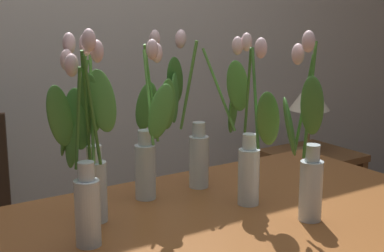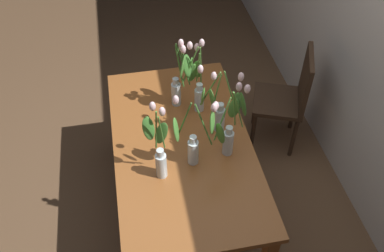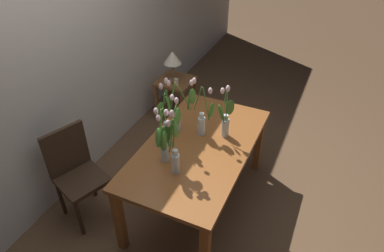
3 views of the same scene
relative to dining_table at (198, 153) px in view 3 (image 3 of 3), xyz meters
The scene contains 13 objects.
ground_plane 0.65m from the dining_table, ahead, with size 18.00×18.00×0.00m, color brown.
room_wall_rear 1.53m from the dining_table, 90.00° to the left, with size 9.00×0.10×2.70m, color beige.
dining_table is the anchor object (origin of this frame).
tulip_vase_0 0.39m from the dining_table, 38.18° to the right, with size 0.14×0.18×0.56m.
tulip_vase_1 0.47m from the dining_table, 154.22° to the left, with size 0.15×0.19×0.57m.
tulip_vase_2 0.33m from the dining_table, 13.39° to the left, with size 0.14×0.26×0.54m.
tulip_vase_3 0.43m from the dining_table, 64.47° to the left, with size 0.24×0.24×0.54m.
tulip_vase_4 0.49m from the dining_table, behind, with size 0.18×0.17×0.55m.
tulip_vase_5 0.40m from the dining_table, 104.42° to the left, with size 0.17×0.29×0.54m.
dining_chair 1.12m from the dining_table, 119.08° to the left, with size 0.52×0.52×0.93m.
side_table 1.61m from the dining_table, 34.27° to the left, with size 0.44×0.44×0.55m.
table_lamp 1.60m from the dining_table, 35.27° to the left, with size 0.22×0.22×0.40m.
pillar_candle 1.48m from the dining_table, 34.35° to the left, with size 0.06×0.06×0.07m, color beige.
Camera 3 is at (-2.21, -0.96, 2.70)m, focal length 32.60 mm.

